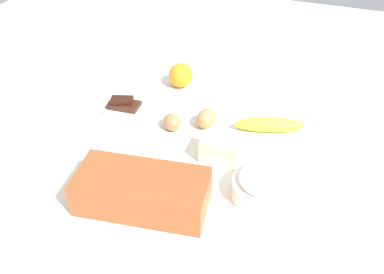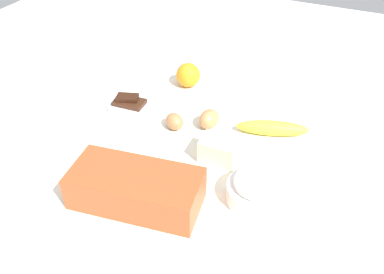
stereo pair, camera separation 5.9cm
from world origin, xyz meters
name	(u,v)px [view 1 (the left image)]	position (x,y,z in m)	size (l,w,h in m)	color
ground_plane	(192,152)	(0.00, 0.00, -0.01)	(2.40, 2.40, 0.02)	silver
loaf_pan	(142,191)	(0.03, 0.21, 0.04)	(0.30, 0.17, 0.08)	#9E4723
flour_bowl	(263,185)	(-0.20, 0.10, 0.03)	(0.13, 0.13, 0.07)	white
banana	(269,125)	(-0.17, -0.15, 0.02)	(0.19, 0.04, 0.04)	yellow
orange_fruit	(181,75)	(0.15, -0.29, 0.04)	(0.08, 0.08, 0.08)	orange
butter_block	(220,149)	(-0.08, 0.01, 0.03)	(0.09, 0.06, 0.06)	#F4EDB2
egg_near_butter	(172,122)	(0.08, -0.06, 0.02)	(0.04, 0.04, 0.06)	#A87144
egg_beside_bowl	(207,118)	(0.00, -0.11, 0.03)	(0.05, 0.05, 0.07)	#B57B4A
chocolate_plate	(124,107)	(0.25, -0.10, 0.01)	(0.13, 0.13, 0.03)	white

